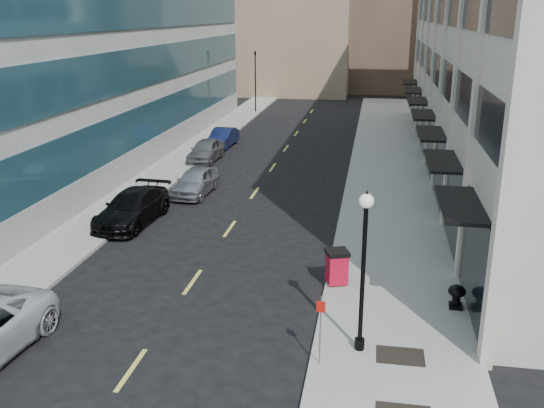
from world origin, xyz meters
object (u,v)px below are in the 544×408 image
(lamppost, at_px, (364,259))
(urn_planter, at_px, (457,294))
(traffic_signal, at_px, (255,55))
(car_blue_sedan, at_px, (223,138))
(trash_bin, at_px, (337,266))
(car_grey_sedan, at_px, (206,150))
(sign_post, at_px, (321,320))
(car_silver_sedan, at_px, (196,181))
(car_black_pickup, at_px, (132,208))

(lamppost, xyz_separation_m, urn_planter, (3.15, 3.23, -2.41))
(traffic_signal, relative_size, urn_planter, 8.51)
(car_blue_sedan, distance_m, lamppost, 29.95)
(car_blue_sedan, relative_size, trash_bin, 3.24)
(traffic_signal, distance_m, car_grey_sedan, 21.59)
(lamppost, distance_m, sign_post, 2.13)
(car_silver_sedan, xyz_separation_m, sign_post, (8.50, -16.24, 0.80))
(car_blue_sedan, height_order, trash_bin, trash_bin)
(car_grey_sedan, distance_m, trash_bin, 21.13)
(car_black_pickup, distance_m, sign_post, 14.96)
(lamppost, bearing_deg, car_blue_sedan, 112.03)
(trash_bin, bearing_deg, car_blue_sedan, 94.51)
(sign_post, bearing_deg, car_silver_sedan, 122.81)
(car_black_pickup, xyz_separation_m, car_grey_sedan, (0.00, 13.00, -0.03))
(traffic_signal, distance_m, car_black_pickup, 34.36)
(car_blue_sedan, distance_m, car_grey_sedan, 4.68)
(car_black_pickup, xyz_separation_m, urn_planter, (14.35, -6.77, -0.13))
(traffic_signal, height_order, trash_bin, traffic_signal)
(car_blue_sedan, relative_size, car_grey_sedan, 0.96)
(lamppost, bearing_deg, sign_post, -137.48)
(car_grey_sedan, relative_size, urn_planter, 5.39)
(car_silver_sedan, bearing_deg, car_black_pickup, -104.01)
(car_silver_sedan, distance_m, car_grey_sedan, 7.93)
(car_blue_sedan, bearing_deg, lamppost, -64.96)
(car_silver_sedan, relative_size, trash_bin, 3.36)
(car_black_pickup, distance_m, car_silver_sedan, 5.47)
(car_blue_sedan, xyz_separation_m, car_grey_sedan, (0.00, -4.68, 0.06))
(car_blue_sedan, bearing_deg, car_grey_sedan, -86.99)
(urn_planter, bearing_deg, car_blue_sedan, 120.40)
(car_silver_sedan, height_order, sign_post, sign_post)
(car_grey_sedan, xyz_separation_m, urn_planter, (14.35, -19.77, -0.11))
(car_blue_sedan, relative_size, sign_post, 1.99)
(car_grey_sedan, distance_m, sign_post, 26.06)
(car_blue_sedan, relative_size, urn_planter, 5.16)
(urn_planter, bearing_deg, trash_bin, 163.03)
(lamppost, distance_m, urn_planter, 5.11)
(car_black_pickup, xyz_separation_m, car_silver_sedan, (1.60, 5.23, -0.03))
(car_black_pickup, bearing_deg, traffic_signal, 95.12)
(traffic_signal, distance_m, car_silver_sedan, 29.29)
(car_silver_sedan, bearing_deg, sign_post, -59.37)
(trash_bin, bearing_deg, car_silver_sedan, 109.46)
(urn_planter, bearing_deg, car_black_pickup, 154.74)
(car_silver_sedan, distance_m, lamppost, 18.15)
(car_silver_sedan, height_order, trash_bin, car_silver_sedan)
(car_black_pickup, height_order, trash_bin, car_black_pickup)
(traffic_signal, relative_size, car_grey_sedan, 1.58)
(traffic_signal, bearing_deg, lamppost, -74.87)
(traffic_signal, bearing_deg, sign_post, -76.51)
(car_blue_sedan, height_order, car_grey_sedan, car_grey_sedan)
(traffic_signal, xyz_separation_m, car_black_pickup, (0.70, -34.00, -4.94))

